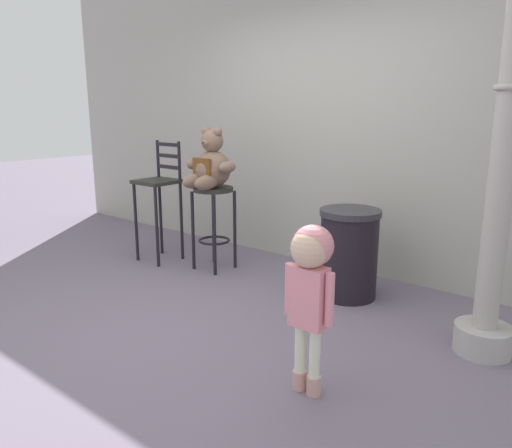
# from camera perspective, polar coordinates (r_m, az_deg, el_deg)

# --- Properties ---
(ground_plane) EXTENTS (24.00, 24.00, 0.00)m
(ground_plane) POSITION_cam_1_polar(r_m,az_deg,el_deg) (3.73, -8.27, -11.25)
(ground_plane) COLOR slate
(building_wall) EXTENTS (7.74, 0.30, 3.08)m
(building_wall) POSITION_cam_1_polar(r_m,az_deg,el_deg) (4.95, 8.63, 13.19)
(building_wall) COLOR #A9A79B
(building_wall) RESTS_ON ground_plane
(bar_stool_with_teddy) EXTENTS (0.38, 0.38, 0.80)m
(bar_stool_with_teddy) POSITION_cam_1_polar(r_m,az_deg,el_deg) (4.74, -4.92, 1.46)
(bar_stool_with_teddy) COLOR #262721
(bar_stool_with_teddy) RESTS_ON ground_plane
(teddy_bear) EXTENTS (0.53, 0.48, 0.56)m
(teddy_bear) POSITION_cam_1_polar(r_m,az_deg,el_deg) (4.65, -5.27, 6.70)
(teddy_bear) COLOR #7D6150
(teddy_bear) RESTS_ON bar_stool_with_teddy
(child_walking) EXTENTS (0.30, 0.24, 0.95)m
(child_walking) POSITION_cam_1_polar(r_m,az_deg,el_deg) (2.62, 6.29, -5.71)
(child_walking) COLOR #CD988E
(child_walking) RESTS_ON ground_plane
(trash_bin) EXTENTS (0.50, 0.50, 0.74)m
(trash_bin) POSITION_cam_1_polar(r_m,az_deg,el_deg) (4.13, 10.66, -3.33)
(trash_bin) COLOR black
(trash_bin) RESTS_ON ground_plane
(lamppost) EXTENTS (0.36, 0.36, 2.86)m
(lamppost) POSITION_cam_1_polar(r_m,az_deg,el_deg) (3.29, 26.47, 4.79)
(lamppost) COLOR #A9A7A3
(lamppost) RESTS_ON ground_plane
(bar_chair_empty) EXTENTS (0.38, 0.38, 1.21)m
(bar_chair_empty) POSITION_cam_1_polar(r_m,az_deg,el_deg) (5.08, -11.09, 3.75)
(bar_chair_empty) COLOR #262721
(bar_chair_empty) RESTS_ON ground_plane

